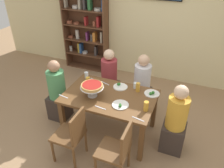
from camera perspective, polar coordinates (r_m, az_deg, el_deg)
ground_plane at (r=3.96m, az=-0.56°, el=-11.75°), size 12.00×12.00×0.00m
rear_partition at (r=5.14m, az=9.24°, el=16.44°), size 8.00×0.12×2.80m
dining_table at (r=3.54m, az=-0.61°, el=-4.19°), size 1.42×0.92×0.74m
bookshelf at (r=5.55m, az=-6.73°, el=15.12°), size 1.10×0.30×2.21m
diner_head_west at (r=4.06m, az=-13.60°, el=-2.62°), size 0.34×0.34×1.15m
diner_head_east at (r=3.47m, az=15.77°, el=-9.70°), size 0.34×0.34×1.15m
diner_far_left at (r=4.33m, az=-0.72°, el=0.71°), size 0.34×0.34×1.15m
diner_far_right at (r=4.17m, az=7.53°, el=-0.91°), size 0.34×0.34×1.15m
chair_near_left at (r=3.25m, az=-10.10°, el=-12.34°), size 0.40×0.40×0.87m
chair_near_right at (r=3.01m, az=1.49°, el=-16.26°), size 0.40×0.40×0.87m
deep_dish_pizza_stand at (r=3.40m, az=-5.11°, el=-0.63°), size 0.36×0.36×0.21m
salad_plate_near_diner at (r=3.69m, az=2.06°, el=-0.59°), size 0.24×0.24×0.06m
salad_plate_far_diner at (r=3.27m, az=2.13°, el=-5.34°), size 0.25×0.25×0.06m
salad_plate_spare at (r=3.56m, az=10.13°, el=-2.38°), size 0.24×0.24×0.07m
beer_glass_amber_tall at (r=3.18m, az=8.67°, el=-5.59°), size 0.07×0.07×0.15m
beer_glass_amber_short at (r=3.57m, az=6.61°, el=-0.81°), size 0.06×0.06×0.15m
beer_glass_amber_spare at (r=3.72m, az=-6.14°, el=0.70°), size 0.07×0.07×0.15m
water_glass_clear_near at (r=3.94m, az=-6.52°, el=2.24°), size 0.07×0.07×0.12m
water_glass_clear_far at (r=3.66m, az=6.05°, el=-0.36°), size 0.07×0.07×0.09m
cutlery_fork_near at (r=3.79m, az=-1.75°, el=0.19°), size 0.17×0.08×0.00m
cutlery_knife_near at (r=3.06m, az=6.69°, el=-8.86°), size 0.18×0.05×0.00m
cutlery_fork_far at (r=3.54m, az=-12.27°, el=-3.11°), size 0.18×0.05×0.00m
cutlery_knife_far at (r=3.24m, az=-3.04°, el=-6.03°), size 0.18×0.04×0.00m
cutlery_spare_fork at (r=3.90m, az=-4.51°, el=1.12°), size 0.18×0.06×0.00m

